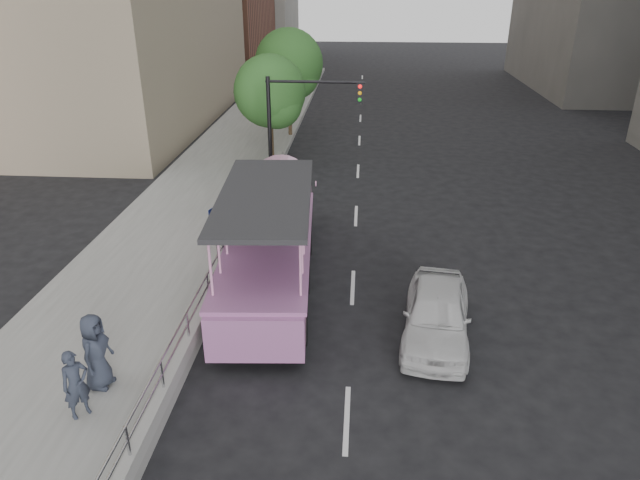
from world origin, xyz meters
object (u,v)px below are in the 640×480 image
at_px(pedestrian_far, 96,351).
at_px(duck_boat, 272,240).
at_px(street_tree_near, 272,94).
at_px(street_tree_far, 290,66).
at_px(parking_sign, 218,243).
at_px(pedestrian_near, 76,384).
at_px(traffic_signal, 296,117).
at_px(car, 437,314).

bearing_deg(pedestrian_far, duck_boat, -19.37).
distance_m(street_tree_near, street_tree_far, 6.02).
distance_m(pedestrian_far, street_tree_far, 23.78).
distance_m(parking_sign, street_tree_near, 13.07).
bearing_deg(street_tree_near, pedestrian_near, -94.57).
xyz_separation_m(parking_sign, street_tree_near, (-0.30, 12.93, 1.93)).
height_order(pedestrian_near, traffic_signal, traffic_signal).
bearing_deg(car, parking_sign, 173.71).
height_order(duck_boat, street_tree_near, street_tree_near).
xyz_separation_m(parking_sign, traffic_signal, (1.29, 9.50, 1.61)).
bearing_deg(pedestrian_near, duck_boat, 17.17).
xyz_separation_m(pedestrian_near, traffic_signal, (3.08, 15.10, 2.39)).
bearing_deg(parking_sign, traffic_signal, 82.25).
xyz_separation_m(pedestrian_far, street_tree_near, (1.46, 17.53, 2.58)).
distance_m(car, street_tree_far, 21.79).
distance_m(traffic_signal, street_tree_near, 3.80).
xyz_separation_m(traffic_signal, street_tree_near, (-1.60, 3.43, 0.32)).
relative_size(pedestrian_near, street_tree_far, 0.25).
xyz_separation_m(street_tree_near, street_tree_far, (0.20, 6.00, 0.49)).
bearing_deg(pedestrian_near, street_tree_near, 35.86).
height_order(pedestrian_near, street_tree_near, street_tree_near).
relative_size(street_tree_near, street_tree_far, 0.89).
distance_m(pedestrian_far, traffic_signal, 14.60).
bearing_deg(street_tree_far, parking_sign, -89.68).
bearing_deg(pedestrian_near, parking_sign, 22.76).
xyz_separation_m(duck_boat, traffic_signal, (-0.04, 7.85, 2.24)).
bearing_deg(parking_sign, street_tree_far, 90.32).
relative_size(pedestrian_near, pedestrian_far, 0.86).
xyz_separation_m(duck_boat, car, (4.97, -3.24, -0.52)).
bearing_deg(car, traffic_signal, 122.21).
height_order(pedestrian_near, parking_sign, parking_sign).
bearing_deg(car, street_tree_far, 115.24).
height_order(car, traffic_signal, traffic_signal).
xyz_separation_m(pedestrian_far, parking_sign, (1.77, 4.60, 0.64)).
bearing_deg(parking_sign, car, -14.19).
bearing_deg(duck_boat, car, -33.08).
bearing_deg(parking_sign, street_tree_near, 91.35).
bearing_deg(parking_sign, duck_boat, 51.01).
bearing_deg(pedestrian_far, street_tree_near, 2.25).
relative_size(pedestrian_far, parking_sign, 0.62).
height_order(pedestrian_far, street_tree_near, street_tree_near).
height_order(traffic_signal, street_tree_near, street_tree_near).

